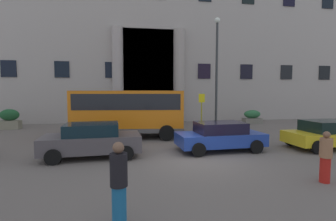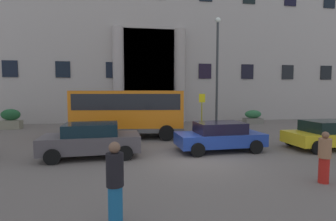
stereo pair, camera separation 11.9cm
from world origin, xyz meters
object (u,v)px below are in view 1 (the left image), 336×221
Objects in this scene: motorcycle_far_end at (234,134)px; hedge_planter_east at (252,117)px; hedge_planter_far_west at (145,119)px; hedge_planter_entrance_left at (10,119)px; white_taxi_kerbside at (220,136)px; parked_estate_mid at (92,140)px; bus_stop_sign at (202,108)px; parked_hatchback_near at (327,134)px; pedestrian_man_crossing at (326,157)px; lamppost_plaza_centre at (217,65)px; pedestrian_woman_dark_dress at (119,185)px; orange_minibus at (129,110)px.

hedge_planter_east is at bearing 63.32° from motorcycle_far_end.
hedge_planter_entrance_left is (-10.09, 0.04, 0.11)m from hedge_planter_far_west.
hedge_planter_far_west is at bearing 105.29° from white_taxi_kerbside.
parked_estate_mid is at bearing -51.59° from hedge_planter_entrance_left.
bus_stop_sign is at bearing 38.10° from parked_estate_mid.
parked_hatchback_near is 5.57m from pedestrian_man_crossing.
hedge_planter_east is 6.27m from lamppost_plaza_centre.
lamppost_plaza_centre is at bearing -6.88° from hedge_planter_entrance_left.
pedestrian_woman_dark_dress is 15.36m from lamppost_plaza_centre.
pedestrian_woman_dark_dress reaches higher than white_taxi_kerbside.
pedestrian_man_crossing is (0.14, -6.40, 0.34)m from motorcycle_far_end.
pedestrian_woman_dark_dress is at bearing -60.13° from hedge_planter_entrance_left.
lamppost_plaza_centre is at bearing 29.31° from orange_minibus.
lamppost_plaza_centre is (-4.11, -2.12, 4.24)m from hedge_planter_east.
orange_minibus is 4.96m from hedge_planter_far_west.
hedge_planter_east is 8.76m from motorcycle_far_end.
parked_estate_mid is 2.02× the size of motorcycle_far_end.
white_taxi_kerbside is (3.05, -8.88, 0.09)m from hedge_planter_far_west.
motorcycle_far_end is at bearing 13.20° from pedestrian_man_crossing.
hedge_planter_east is (9.49, 0.30, -0.04)m from hedge_planter_far_west.
hedge_planter_far_west reaches higher than hedge_planter_east.
bus_stop_sign is 3.78m from lamppost_plaza_centre.
lamppost_plaza_centre is (2.34, 7.05, 4.11)m from white_taxi_kerbside.
hedge_planter_east is at bearing 1.81° from hedge_planter_far_west.
orange_minibus is at bearing -28.06° from hedge_planter_entrance_left.
parked_estate_mid is (7.28, -9.18, 0.02)m from hedge_planter_entrance_left.
pedestrian_man_crossing reaches higher than hedge_planter_entrance_left.
lamppost_plaza_centre reaches higher than white_taxi_kerbside.
hedge_planter_far_west is (1.25, 4.67, -1.09)m from orange_minibus.
bus_stop_sign reaches higher than pedestrian_woman_dark_dress.
parked_estate_mid is 11.71m from lamppost_plaza_centre.
orange_minibus is 4.30× the size of hedge_planter_east.
motorcycle_far_end is (14.71, -7.02, -0.27)m from hedge_planter_entrance_left.
white_taxi_kerbside is (-6.45, -9.17, 0.13)m from hedge_planter_east.
bus_stop_sign is 6.73m from hedge_planter_east.
hedge_planter_entrance_left is 15.88m from white_taxi_kerbside.
parked_hatchback_near is at bearing -4.40° from parked_estate_mid.
hedge_planter_far_west is 0.45× the size of parked_hatchback_near.
bus_stop_sign is at bearing -11.04° from pedestrian_woman_dark_dress.
hedge_planter_entrance_left is at bearing 161.58° from motorcycle_far_end.
white_taxi_kerbside is 8.49m from lamppost_plaza_centre.
orange_minibus is at bearing 46.56° from pedestrian_man_crossing.
lamppost_plaza_centre is at bearing 110.95° from parked_hatchback_near.
hedge_planter_east is 0.39× the size of parked_hatchback_near.
hedge_planter_east is (19.58, 0.26, -0.16)m from hedge_planter_entrance_left.
parked_estate_mid is at bearing -142.52° from hedge_planter_east.
parked_hatchback_near is 0.97× the size of white_taxi_kerbside.
hedge_planter_entrance_left is 0.94× the size of pedestrian_man_crossing.
hedge_planter_entrance_left is 0.96× the size of hedge_planter_east.
hedge_planter_far_west is at bearing 81.14° from orange_minibus.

